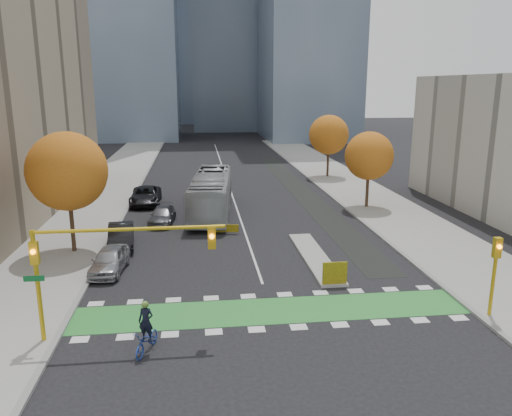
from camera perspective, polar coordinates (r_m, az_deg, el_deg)
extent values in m
plane|color=black|center=(24.44, 2.35, -13.15)|extent=(300.00, 300.00, 0.00)
cube|color=gray|center=(44.06, -19.65, -1.46)|extent=(7.00, 120.00, 0.15)
cube|color=gray|center=(46.19, 15.05, -0.44)|extent=(7.00, 120.00, 0.15)
cube|color=gray|center=(43.41, -15.14, -1.35)|extent=(0.30, 120.00, 0.16)
cube|color=gray|center=(45.02, 10.91, -0.58)|extent=(0.30, 120.00, 0.16)
cube|color=#2C8833|center=(25.77, 1.81, -11.64)|extent=(20.00, 3.00, 0.01)
cube|color=silver|center=(62.58, -3.48, 3.61)|extent=(0.15, 70.00, 0.01)
cube|color=black|center=(53.82, 5.17, 1.90)|extent=(2.50, 50.00, 0.01)
cube|color=gray|center=(33.29, 6.72, -5.57)|extent=(1.60, 10.00, 0.16)
cube|color=yellow|center=(28.69, 8.99, -7.36)|extent=(1.40, 0.12, 1.30)
cylinder|color=#332114|center=(35.56, -20.35, -0.81)|extent=(0.28, 0.28, 5.25)
sphere|color=#933512|center=(34.97, -20.76, 3.95)|extent=(5.20, 5.20, 5.20)
cylinder|color=#332114|center=(47.02, 12.63, 2.70)|extent=(0.28, 0.28, 4.55)
sphere|color=#933512|center=(46.61, 12.80, 5.84)|extent=(4.40, 4.40, 4.40)
cylinder|color=#332114|center=(62.22, 8.23, 5.72)|extent=(0.28, 0.28, 4.90)
sphere|color=#933512|center=(61.90, 8.32, 8.28)|extent=(4.80, 4.80, 4.80)
cylinder|color=#BF9914|center=(23.68, -23.63, -8.39)|extent=(0.20, 0.20, 5.20)
cylinder|color=#BF9914|center=(22.03, -14.25, -2.38)|extent=(8.20, 0.16, 0.16)
cube|color=#BF9914|center=(23.16, -24.01, -4.71)|extent=(0.35, 0.28, 1.00)
sphere|color=orange|center=(22.97, -24.16, -4.61)|extent=(0.22, 0.22, 0.22)
cube|color=#BF9914|center=(21.98, -5.08, -3.39)|extent=(0.35, 0.28, 1.00)
sphere|color=orange|center=(21.78, -5.07, -3.28)|extent=(0.22, 0.22, 0.22)
cube|color=#0C5926|center=(23.12, -24.05, -7.37)|extent=(0.85, 0.04, 0.25)
cylinder|color=#BF9914|center=(26.85, 25.49, -7.36)|extent=(0.18, 0.18, 4.00)
cube|color=#BF9914|center=(26.35, 25.85, -4.10)|extent=(0.35, 0.28, 1.00)
sphere|color=orange|center=(26.18, 26.08, -4.01)|extent=(0.22, 0.22, 0.22)
imported|color=#203B96|center=(22.44, -12.34, -14.56)|extent=(1.36, 2.15, 1.07)
imported|color=black|center=(22.03, -12.47, -12.49)|extent=(0.77, 0.63, 1.81)
sphere|color=#597F2D|center=(21.71, -12.57, -10.71)|extent=(0.31, 0.31, 0.31)
imported|color=#A1A6A9|center=(44.01, -5.12, 1.65)|extent=(4.43, 13.45, 3.68)
imported|color=#A2A3A8|center=(31.74, -16.40, -5.72)|extent=(2.22, 4.65, 1.54)
imported|color=black|center=(36.43, -15.16, -3.06)|extent=(2.23, 5.01, 1.60)
imported|color=#505055|center=(41.75, -10.66, -0.85)|extent=(2.26, 4.78, 1.35)
imported|color=black|center=(48.83, -12.50, 1.38)|extent=(2.84, 6.02, 1.66)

